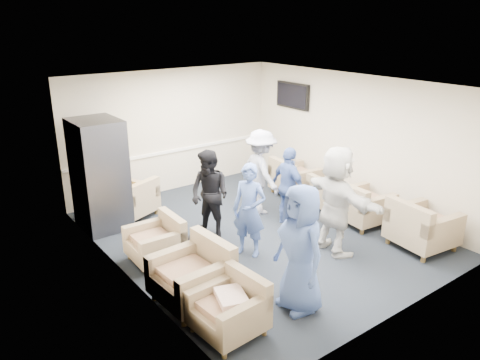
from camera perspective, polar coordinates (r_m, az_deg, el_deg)
floor at (r=8.59m, az=2.12°, el=-6.56°), size 6.00×6.00×0.00m
ceiling at (r=7.79m, az=2.37°, el=11.59°), size 6.00×6.00×0.00m
back_wall at (r=10.50m, az=-8.14°, el=5.96°), size 5.00×0.02×2.70m
front_wall at (r=6.20m, az=19.97°, el=-4.68°), size 5.00×0.02×2.70m
left_wall at (r=6.88m, az=-14.21°, el=-1.70°), size 0.02×6.00×2.70m
right_wall at (r=9.80m, az=13.74°, el=4.62°), size 0.02×6.00×2.70m
chair_rail at (r=10.60m, az=-7.97°, el=3.58°), size 4.98×0.04×0.06m
tv at (r=10.82m, az=6.43°, el=10.19°), size 0.10×1.00×0.58m
armchair_left_near at (r=6.01m, az=-1.04°, el=-15.55°), size 0.83×0.83×0.63m
armchair_left_mid at (r=6.58m, az=-5.52°, el=-11.66°), size 0.97×0.97×0.74m
armchair_left_far at (r=7.69m, az=-9.96°, el=-7.53°), size 0.81×0.81×0.63m
armchair_right_near at (r=8.49m, az=21.10°, el=-5.50°), size 1.04×1.04×0.75m
armchair_right_midnear at (r=9.13m, az=14.54°, el=-3.15°), size 0.97×0.97×0.70m
armchair_right_midfar at (r=9.69m, az=10.89°, el=-1.84°), size 0.85×0.85×0.61m
armchair_right_far at (r=10.34m, az=6.51°, el=0.03°), size 0.98×0.98×0.70m
armchair_corner at (r=9.39m, az=-12.91°, el=-2.51°), size 1.07×1.07×0.66m
vending_machine at (r=8.89m, az=-16.71°, el=0.64°), size 0.83×0.97×2.04m
backpack at (r=7.62m, az=-6.08°, el=-8.27°), size 0.30×0.25×0.45m
pillow at (r=5.91m, az=-1.07°, el=-14.26°), size 0.46×0.53×0.13m
person_front_left at (r=6.21m, az=7.38°, el=-8.34°), size 0.66×0.92×1.77m
person_mid_left at (r=7.59m, az=1.13°, el=-3.70°), size 0.60×0.68×1.56m
person_back_left at (r=8.21m, az=-3.72°, el=-1.80°), size 0.81×0.92×1.59m
person_back_right at (r=9.21m, az=2.56°, el=0.97°), size 0.79×1.18×1.69m
person_mid_right at (r=8.73m, az=5.96°, el=-0.83°), size 0.42×0.90×1.51m
person_front_right at (r=7.77m, az=11.68°, el=-2.45°), size 0.77×1.76×1.83m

